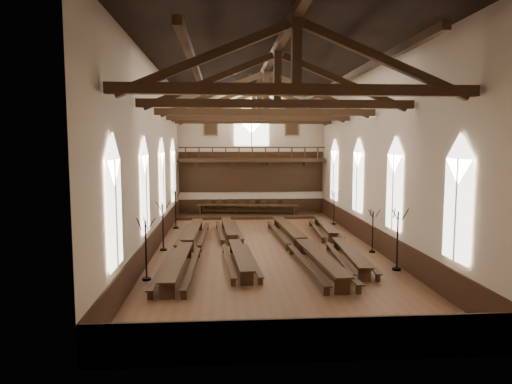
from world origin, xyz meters
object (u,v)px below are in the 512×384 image
at_px(candelabrum_left_near, 146,261).
at_px(candelabrum_right_far, 334,214).
at_px(refectory_row_b, 233,240).
at_px(refectory_row_a, 187,245).
at_px(refectory_row_c, 301,242).
at_px(dais, 247,215).
at_px(candelabrum_left_mid, 163,236).
at_px(candelabrum_right_mid, 372,239).
at_px(high_table, 247,206).
at_px(refectory_row_d, 336,238).
at_px(candelabrum_left_far, 176,216).
at_px(candelabrum_right_near, 397,252).

height_order(candelabrum_left_near, candelabrum_right_far, candelabrum_left_near).
bearing_deg(refectory_row_b, refectory_row_a, -154.09).
distance_m(refectory_row_a, refectory_row_c, 6.01).
bearing_deg(dais, candelabrum_left_mid, -114.40).
distance_m(candelabrum_left_near, candelabrum_right_mid, 11.86).
bearing_deg(candelabrum_right_mid, refectory_row_a, 179.27).
bearing_deg(candelabrum_left_mid, refectory_row_c, -7.32).
relative_size(dais, high_table, 1.42).
bearing_deg(candelabrum_left_mid, refectory_row_a, -39.49).
height_order(refectory_row_c, candelabrum_left_mid, candelabrum_left_mid).
height_order(refectory_row_d, candelabrum_left_near, candelabrum_left_near).
bearing_deg(high_table, dais, 74.29).
bearing_deg(candelabrum_left_far, candelabrum_right_mid, -34.73).
xyz_separation_m(candelabrum_left_near, candelabrum_right_far, (11.10, 12.66, -0.07)).
relative_size(candelabrum_left_mid, candelabrum_left_far, 0.98).
bearing_deg(high_table, refectory_row_b, -96.84).
relative_size(refectory_row_c, candelabrum_left_mid, 5.45).
xyz_separation_m(high_table, candelabrum_right_far, (5.99, -4.02, -0.09)).
relative_size(high_table, candelabrum_left_near, 3.00).
bearing_deg(candelabrum_right_near, dais, 110.57).
distance_m(candelabrum_left_mid, candelabrum_right_far, 13.26).
bearing_deg(candelabrum_left_near, candelabrum_left_mid, 90.00).
distance_m(refectory_row_d, candelabrum_right_near, 5.16).
distance_m(high_table, candelabrum_right_far, 7.21).
relative_size(refectory_row_a, candelabrum_left_far, 5.27).
relative_size(refectory_row_a, candelabrum_right_near, 5.01).
height_order(refectory_row_d, candelabrum_right_far, candelabrum_right_far).
height_order(high_table, candelabrum_right_far, candelabrum_right_far).
height_order(refectory_row_d, candelabrum_right_near, candelabrum_right_near).
height_order(candelabrum_right_near, candelabrum_right_mid, candelabrum_right_near).
bearing_deg(dais, candelabrum_left_far, -136.73).
height_order(candelabrum_left_mid, candelabrum_right_mid, candelabrum_left_mid).
distance_m(dais, candelabrum_right_near, 17.05).
xyz_separation_m(high_table, candelabrum_left_mid, (-5.11, -11.27, -0.03)).
xyz_separation_m(refectory_row_b, refectory_row_d, (5.74, 0.16, -0.00)).
bearing_deg(candelabrum_right_near, candelabrum_left_far, 134.91).
xyz_separation_m(dais, candelabrum_left_near, (-5.11, -16.69, 0.71)).
height_order(refectory_row_a, candelabrum_right_near, candelabrum_right_near).
distance_m(refectory_row_c, candelabrum_left_mid, 7.42).
xyz_separation_m(candelabrum_left_near, candelabrum_left_mid, (0.00, 5.41, -0.00)).
relative_size(refectory_row_a, dais, 1.26).
bearing_deg(candelabrum_left_far, candelabrum_left_mid, -90.00).
bearing_deg(refectory_row_d, dais, 111.71).
distance_m(refectory_row_c, dais, 12.43).
distance_m(candelabrum_left_near, candelabrum_left_mid, 5.41).
bearing_deg(refectory_row_c, dais, 100.37).
xyz_separation_m(dais, candelabrum_left_far, (-5.11, -4.81, 0.72)).
xyz_separation_m(dais, candelabrum_right_near, (5.99, -15.95, 0.76)).
bearing_deg(refectory_row_b, high_table, 83.16).
bearing_deg(candelabrum_right_mid, candelabrum_right_far, 90.00).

